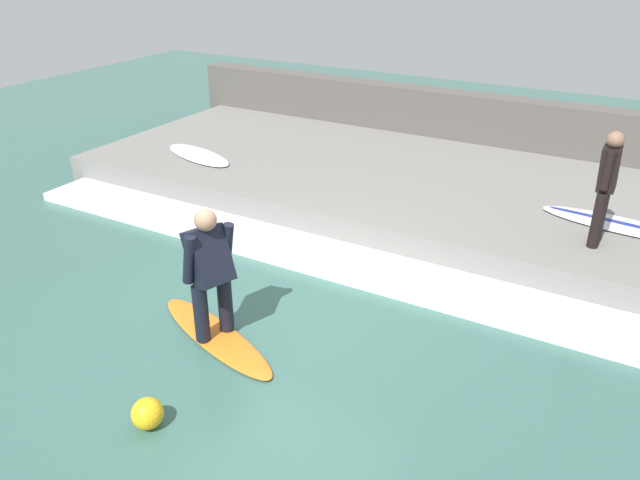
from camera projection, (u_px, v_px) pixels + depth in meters
ground_plane at (286, 320)px, 7.38m from camera, size 28.00×28.00×0.00m
concrete_ledge at (417, 189)px, 10.51m from camera, size 4.40×11.74×0.47m
back_wall at (465, 128)px, 12.23m from camera, size 0.50×12.33×1.36m
wave_foam_crest at (345, 263)px, 8.53m from camera, size 0.89×11.15×0.13m
surfboard_riding at (216, 336)px, 7.03m from camera, size 1.11×2.08×0.06m
surfer_riding at (210, 268)px, 6.64m from camera, size 0.55×0.55×1.53m
surfer_waiting_near at (606, 182)px, 7.80m from camera, size 0.51×0.23×1.50m
surfboard_waiting_near at (619, 224)px, 8.61m from camera, size 0.81×2.15×0.07m
surfboard_spare at (198, 155)px, 11.31m from camera, size 1.07×1.81×0.06m
marker_buoy at (147, 413)px, 5.72m from camera, size 0.30×0.30×0.30m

